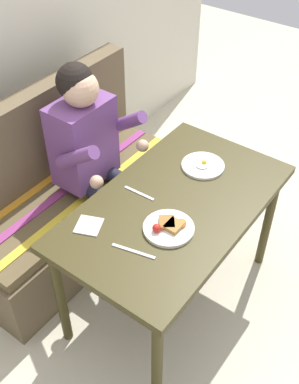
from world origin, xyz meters
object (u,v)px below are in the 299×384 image
(table, at_px, (174,215))
(plate_eggs, at_px, (203,165))
(person, at_px, (93,149))
(fork, at_px, (139,193))
(knife, at_px, (133,251))
(couch, at_px, (68,200))
(plate_breakfast, at_px, (169,227))
(napkin, at_px, (89,226))

(table, bearing_deg, plate_eggs, 7.01)
(person, height_order, plate_eggs, person)
(fork, height_order, knife, same)
(table, bearing_deg, person, 81.89)
(couch, xyz_separation_m, knife, (-0.36, -0.79, 0.40))
(plate_breakfast, height_order, knife, plate_breakfast)
(couch, height_order, plate_breakfast, couch)
(fork, bearing_deg, couch, 83.19)
(table, height_order, couch, couch)
(knife, bearing_deg, plate_breakfast, -26.87)
(knife, bearing_deg, napkin, 76.38)
(table, xyz_separation_m, fork, (-0.05, 0.18, 0.08))
(napkin, height_order, knife, napkin)
(table, distance_m, plate_eggs, 0.33)
(table, distance_m, knife, 0.37)
(table, relative_size, plate_breakfast, 5.20)
(plate_breakfast, distance_m, knife, 0.20)
(person, bearing_deg, napkin, -140.47)
(couch, bearing_deg, plate_breakfast, -100.72)
(couch, relative_size, knife, 7.20)
(plate_eggs, distance_m, knife, 0.67)
(couch, xyz_separation_m, plate_eggs, (0.31, -0.73, 0.41))
(napkin, distance_m, fork, 0.31)
(couch, bearing_deg, plate_eggs, -66.62)
(person, bearing_deg, table, -98.11)
(plate_eggs, xyz_separation_m, knife, (-0.67, -0.07, -0.01))
(table, xyz_separation_m, couch, (0.00, 0.76, -0.32))
(table, relative_size, couch, 0.83)
(person, xyz_separation_m, plate_eggs, (0.23, -0.55, -0.00))
(napkin, xyz_separation_m, fork, (0.31, -0.05, -0.00))
(table, distance_m, napkin, 0.43)
(knife, bearing_deg, couch, 52.16)
(table, height_order, person, person)
(plate_breakfast, relative_size, fork, 1.36)
(napkin, bearing_deg, plate_eggs, -15.62)
(couch, distance_m, person, 0.45)
(plate_eggs, xyz_separation_m, fork, (-0.36, 0.14, -0.01))
(couch, bearing_deg, table, -90.00)
(person, xyz_separation_m, knife, (-0.44, -0.62, -0.01))
(fork, bearing_deg, table, -77.13)
(plate_eggs, relative_size, napkin, 1.97)
(fork, distance_m, knife, 0.37)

